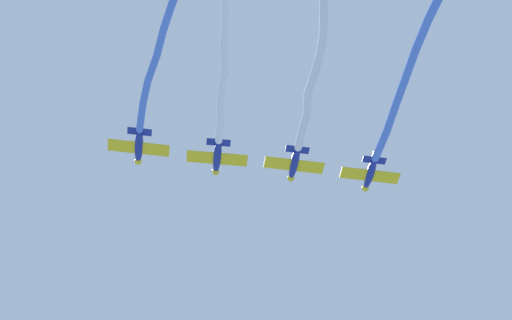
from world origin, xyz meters
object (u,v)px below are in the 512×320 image
at_px(airplane_lead, 370,174).
at_px(airplane_left_wing, 294,164).
at_px(airplane_right_wing, 217,157).
at_px(airplane_slot, 139,147).

distance_m(airplane_lead, airplane_left_wing, 8.16).
bearing_deg(airplane_right_wing, airplane_left_wing, -87.79).
xyz_separation_m(airplane_right_wing, airplane_slot, (-1.90, -7.93, 0.30)).
xyz_separation_m(airplane_left_wing, airplane_slot, (-3.80, -15.85, 0.00)).
height_order(airplane_left_wing, airplane_right_wing, airplane_left_wing).
height_order(airplane_lead, airplane_left_wing, airplane_left_wing).
distance_m(airplane_left_wing, airplane_slot, 16.30).
relative_size(airplane_left_wing, airplane_slot, 1.00).
height_order(airplane_left_wing, airplane_slot, same).
distance_m(airplane_lead, airplane_right_wing, 16.30).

